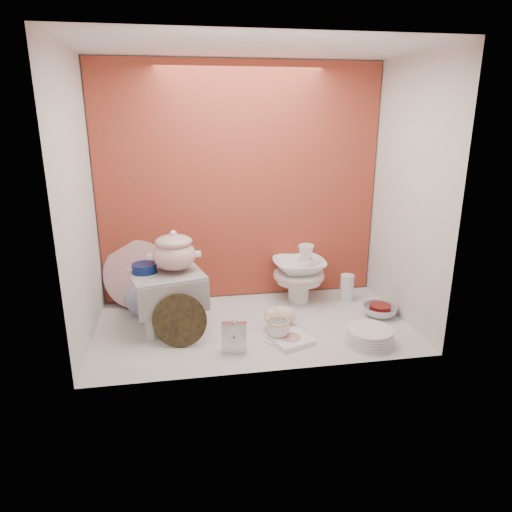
{
  "coord_description": "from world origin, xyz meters",
  "views": [
    {
      "loc": [
        -0.4,
        -2.41,
        1.19
      ],
      "look_at": [
        0.02,
        0.02,
        0.42
      ],
      "focal_mm": 32.3,
      "sensor_mm": 36.0,
      "label": 1
    }
  ],
  "objects_px": {
    "step_stool": "(168,300)",
    "porcelain_tower": "(299,273)",
    "plush_pig": "(281,316)",
    "dinner_plate_stack": "(370,336)",
    "gold_rim_teacup": "(279,329)",
    "crystal_bowl": "(380,311)",
    "soup_tureen": "(174,251)",
    "floral_platter": "(138,275)",
    "mantel_clock": "(234,336)",
    "blue_white_vase": "(146,292)"
  },
  "relations": [
    {
      "from": "blue_white_vase",
      "to": "porcelain_tower",
      "type": "bearing_deg",
      "value": 1.57
    },
    {
      "from": "plush_pig",
      "to": "soup_tureen",
      "type": "bearing_deg",
      "value": 152.17
    },
    {
      "from": "floral_platter",
      "to": "plush_pig",
      "type": "relative_size",
      "value": 1.95
    },
    {
      "from": "floral_platter",
      "to": "blue_white_vase",
      "type": "distance_m",
      "value": 0.15
    },
    {
      "from": "porcelain_tower",
      "to": "step_stool",
      "type": "bearing_deg",
      "value": -163.25
    },
    {
      "from": "floral_platter",
      "to": "crystal_bowl",
      "type": "relative_size",
      "value": 2.1
    },
    {
      "from": "step_stool",
      "to": "porcelain_tower",
      "type": "distance_m",
      "value": 0.87
    },
    {
      "from": "mantel_clock",
      "to": "crystal_bowl",
      "type": "distance_m",
      "value": 0.98
    },
    {
      "from": "step_stool",
      "to": "mantel_clock",
      "type": "relative_size",
      "value": 2.1
    },
    {
      "from": "floral_platter",
      "to": "porcelain_tower",
      "type": "relative_size",
      "value": 1.13
    },
    {
      "from": "soup_tureen",
      "to": "dinner_plate_stack",
      "type": "xyz_separation_m",
      "value": [
        1.01,
        -0.41,
        -0.41
      ]
    },
    {
      "from": "blue_white_vase",
      "to": "plush_pig",
      "type": "xyz_separation_m",
      "value": [
        0.78,
        -0.33,
        -0.07
      ]
    },
    {
      "from": "gold_rim_teacup",
      "to": "floral_platter",
      "type": "bearing_deg",
      "value": 142.33
    },
    {
      "from": "crystal_bowl",
      "to": "porcelain_tower",
      "type": "bearing_deg",
      "value": 143.8
    },
    {
      "from": "plush_pig",
      "to": "porcelain_tower",
      "type": "bearing_deg",
      "value": 45.04
    },
    {
      "from": "blue_white_vase",
      "to": "plush_pig",
      "type": "bearing_deg",
      "value": -22.86
    },
    {
      "from": "blue_white_vase",
      "to": "crystal_bowl",
      "type": "height_order",
      "value": "blue_white_vase"
    },
    {
      "from": "step_stool",
      "to": "gold_rim_teacup",
      "type": "distance_m",
      "value": 0.65
    },
    {
      "from": "crystal_bowl",
      "to": "plush_pig",
      "type": "bearing_deg",
      "value": -176.45
    },
    {
      "from": "gold_rim_teacup",
      "to": "crystal_bowl",
      "type": "distance_m",
      "value": 0.7
    },
    {
      "from": "soup_tureen",
      "to": "blue_white_vase",
      "type": "xyz_separation_m",
      "value": [
        -0.19,
        0.2,
        -0.31
      ]
    },
    {
      "from": "mantel_clock",
      "to": "gold_rim_teacup",
      "type": "height_order",
      "value": "mantel_clock"
    },
    {
      "from": "plush_pig",
      "to": "gold_rim_teacup",
      "type": "distance_m",
      "value": 0.16
    },
    {
      "from": "dinner_plate_stack",
      "to": "porcelain_tower",
      "type": "distance_m",
      "value": 0.7
    },
    {
      "from": "dinner_plate_stack",
      "to": "floral_platter",
      "type": "bearing_deg",
      "value": 149.47
    },
    {
      "from": "floral_platter",
      "to": "step_stool",
      "type": "bearing_deg",
      "value": -61.2
    },
    {
      "from": "floral_platter",
      "to": "plush_pig",
      "type": "xyz_separation_m",
      "value": [
        0.83,
        -0.45,
        -0.14
      ]
    },
    {
      "from": "plush_pig",
      "to": "crystal_bowl",
      "type": "bearing_deg",
      "value": -12.33
    },
    {
      "from": "mantel_clock",
      "to": "plush_pig",
      "type": "relative_size",
      "value": 0.83
    },
    {
      "from": "floral_platter",
      "to": "crystal_bowl",
      "type": "xyz_separation_m",
      "value": [
        1.46,
        -0.41,
        -0.18
      ]
    },
    {
      "from": "plush_pig",
      "to": "dinner_plate_stack",
      "type": "bearing_deg",
      "value": -50.3
    },
    {
      "from": "plush_pig",
      "to": "gold_rim_teacup",
      "type": "xyz_separation_m",
      "value": [
        -0.05,
        -0.15,
        -0.01
      ]
    },
    {
      "from": "gold_rim_teacup",
      "to": "dinner_plate_stack",
      "type": "bearing_deg",
      "value": -16.03
    },
    {
      "from": "soup_tureen",
      "to": "porcelain_tower",
      "type": "xyz_separation_m",
      "value": [
        0.79,
        0.23,
        -0.26
      ]
    },
    {
      "from": "step_stool",
      "to": "porcelain_tower",
      "type": "height_order",
      "value": "porcelain_tower"
    },
    {
      "from": "floral_platter",
      "to": "plush_pig",
      "type": "distance_m",
      "value": 0.95
    },
    {
      "from": "floral_platter",
      "to": "dinner_plate_stack",
      "type": "bearing_deg",
      "value": -30.53
    },
    {
      "from": "floral_platter",
      "to": "porcelain_tower",
      "type": "distance_m",
      "value": 1.03
    },
    {
      "from": "step_stool",
      "to": "crystal_bowl",
      "type": "xyz_separation_m",
      "value": [
        1.27,
        -0.06,
        -0.13
      ]
    },
    {
      "from": "floral_platter",
      "to": "blue_white_vase",
      "type": "bearing_deg",
      "value": -66.6
    },
    {
      "from": "gold_rim_teacup",
      "to": "crystal_bowl",
      "type": "xyz_separation_m",
      "value": [
        0.68,
        0.19,
        -0.03
      ]
    },
    {
      "from": "soup_tureen",
      "to": "floral_platter",
      "type": "relative_size",
      "value": 0.64
    },
    {
      "from": "step_stool",
      "to": "blue_white_vase",
      "type": "xyz_separation_m",
      "value": [
        -0.14,
        0.23,
        -0.03
      ]
    },
    {
      "from": "mantel_clock",
      "to": "crystal_bowl",
      "type": "relative_size",
      "value": 0.89
    },
    {
      "from": "dinner_plate_stack",
      "to": "crystal_bowl",
      "type": "distance_m",
      "value": 0.39
    },
    {
      "from": "plush_pig",
      "to": "blue_white_vase",
      "type": "bearing_deg",
      "value": 141.26
    },
    {
      "from": "soup_tureen",
      "to": "porcelain_tower",
      "type": "bearing_deg",
      "value": 16.27
    },
    {
      "from": "dinner_plate_stack",
      "to": "crystal_bowl",
      "type": "height_order",
      "value": "dinner_plate_stack"
    },
    {
      "from": "step_stool",
      "to": "porcelain_tower",
      "type": "relative_size",
      "value": 1.01
    },
    {
      "from": "gold_rim_teacup",
      "to": "dinner_plate_stack",
      "type": "relative_size",
      "value": 0.47
    }
  ]
}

